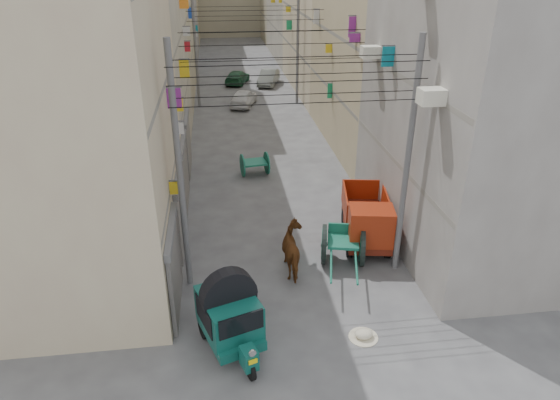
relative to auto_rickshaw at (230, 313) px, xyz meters
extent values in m
cube|color=#BCB08E|center=(-5.66, 5.21, 5.37)|extent=(8.00, 10.00, 13.00)
cube|color=slate|center=(-1.78, 5.21, 2.07)|extent=(0.25, 9.80, 0.18)
cube|color=slate|center=(-1.78, 5.21, 5.07)|extent=(0.25, 9.80, 0.18)
cube|color=#AEA695|center=(-5.66, 16.21, 4.87)|extent=(8.00, 12.00, 12.00)
cube|color=slate|center=(-1.78, 16.21, 2.07)|extent=(0.25, 11.76, 0.18)
cube|color=slate|center=(-1.78, 16.21, 5.07)|extent=(0.25, 11.76, 0.18)
cube|color=tan|center=(-5.66, 29.21, 5.87)|extent=(8.00, 14.00, 14.00)
cube|color=slate|center=(-1.78, 29.21, 2.07)|extent=(0.25, 13.72, 0.18)
cube|color=slate|center=(-1.78, 29.21, 5.07)|extent=(0.25, 13.72, 0.18)
cube|color=gray|center=(-5.66, 43.21, 4.77)|extent=(8.00, 14.00, 11.80)
cube|color=slate|center=(-1.78, 43.21, 2.07)|extent=(0.25, 13.72, 0.18)
cube|color=slate|center=(-1.78, 56.21, 2.07)|extent=(0.25, 11.76, 0.18)
cube|color=gray|center=(10.34, 5.21, 5.37)|extent=(8.00, 10.00, 13.00)
cube|color=slate|center=(6.46, 5.21, 2.07)|extent=(0.25, 9.80, 0.18)
cube|color=slate|center=(6.46, 5.21, 5.07)|extent=(0.25, 9.80, 0.18)
cube|color=tan|center=(10.34, 16.21, 4.87)|extent=(8.00, 12.00, 12.00)
cube|color=slate|center=(6.46, 16.21, 2.07)|extent=(0.25, 11.76, 0.18)
cube|color=slate|center=(6.46, 16.21, 5.07)|extent=(0.25, 11.76, 0.18)
cube|color=slate|center=(6.46, 29.21, 2.07)|extent=(0.25, 13.72, 0.18)
cube|color=slate|center=(6.46, 29.21, 5.07)|extent=(0.25, 13.72, 0.18)
cube|color=slate|center=(6.46, 43.21, 2.07)|extent=(0.25, 13.72, 0.18)
cube|color=slate|center=(6.46, 56.21, 2.07)|extent=(0.25, 11.76, 0.18)
cube|color=#4E4E53|center=(-1.58, 2.01, 0.17)|extent=(0.12, 3.00, 2.60)
cube|color=#59595C|center=(-1.56, 2.01, 1.62)|extent=(0.18, 3.20, 0.25)
cube|color=#4E4E53|center=(-1.58, 5.71, 0.17)|extent=(0.12, 3.00, 2.60)
cube|color=#59595C|center=(-1.56, 5.71, 1.62)|extent=(0.18, 3.20, 0.25)
cube|color=#4E4E53|center=(-1.58, 9.41, 0.17)|extent=(0.12, 3.00, 2.60)
cube|color=#59595C|center=(-1.56, 9.41, 1.62)|extent=(0.18, 3.20, 0.25)
cube|color=#4E4E53|center=(-1.58, 13.21, 0.17)|extent=(0.12, 3.00, 2.60)
cube|color=#59595C|center=(-1.56, 13.21, 1.62)|extent=(0.18, 3.20, 0.25)
cube|color=yellow|center=(6.15, 31.48, 4.85)|extent=(0.38, 0.08, 0.41)
cube|color=#0C7487|center=(-1.53, 38.82, 2.50)|extent=(0.27, 0.08, 0.71)
cube|color=yellow|center=(-1.44, 3.63, 2.23)|extent=(0.44, 0.08, 0.42)
cube|color=yellow|center=(-1.44, 13.00, 4.05)|extent=(0.45, 0.08, 0.84)
cube|color=yellow|center=(6.13, 42.08, 4.79)|extent=(0.41, 0.08, 0.59)
cube|color=silver|center=(-1.47, 6.97, 3.11)|extent=(0.38, 0.08, 0.44)
cube|color=#198D54|center=(6.12, 30.75, 3.73)|extent=(0.43, 0.08, 0.72)
cube|color=yellow|center=(6.20, 36.82, 5.12)|extent=(0.28, 0.08, 0.44)
cube|color=orange|center=(-1.42, 17.21, 6.73)|extent=(0.48, 0.08, 0.84)
cube|color=silver|center=(-1.51, 35.28, 2.54)|extent=(0.31, 0.08, 0.44)
cube|color=yellow|center=(6.16, 16.23, 4.29)|extent=(0.35, 0.08, 0.45)
cube|color=silver|center=(6.17, 19.86, 5.52)|extent=(0.34, 0.08, 0.79)
cube|color=yellow|center=(-1.52, 9.23, 3.37)|extent=(0.28, 0.08, 0.52)
cube|color=blue|center=(-1.53, 26.83, 5.13)|extent=(0.28, 0.08, 0.74)
cube|color=#198D54|center=(6.21, 15.72, 2.10)|extent=(0.26, 0.08, 0.80)
cube|color=#0C7487|center=(6.17, 6.57, 5.56)|extent=(0.34, 0.08, 0.55)
cube|color=#7F2382|center=(-1.43, 5.76, 4.55)|extent=(0.47, 0.08, 0.67)
cube|color=silver|center=(-1.46, 18.36, 5.01)|extent=(0.40, 0.08, 0.47)
cube|color=red|center=(-1.50, 18.87, 4.12)|extent=(0.32, 0.08, 0.55)
cube|color=#7F2382|center=(6.10, 10.95, 5.60)|extent=(0.47, 0.08, 0.35)
cube|color=#7F2382|center=(6.18, 11.78, 5.95)|extent=(0.32, 0.08, 0.89)
cube|color=#0C7487|center=(6.12, 6.49, 5.60)|extent=(0.44, 0.08, 0.69)
cube|color=silver|center=(-1.72, 3.21, 1.87)|extent=(0.10, 3.20, 0.80)
cube|color=yellow|center=(-1.72, 12.21, 1.87)|extent=(0.10, 3.20, 0.80)
cube|color=#7F2382|center=(-1.72, 24.21, 1.87)|extent=(0.10, 3.20, 0.80)
cube|color=#0C7487|center=(-1.72, 36.21, 1.87)|extent=(0.10, 3.20, 0.80)
cube|color=yellow|center=(6.40, 3.21, 1.87)|extent=(0.10, 3.20, 0.80)
cube|color=#198D54|center=(6.40, 12.21, 1.87)|extent=(0.10, 3.20, 0.80)
cube|color=#0C7487|center=(6.40, 24.21, 1.87)|extent=(0.10, 3.20, 0.80)
cube|color=orange|center=(6.40, 36.21, 1.87)|extent=(0.10, 3.20, 0.80)
cube|color=beige|center=(5.99, 2.21, 5.27)|extent=(0.70, 0.55, 0.45)
cube|color=beige|center=(5.99, 8.21, 5.47)|extent=(0.70, 0.55, 0.45)
cylinder|color=#59595C|center=(-1.26, 3.21, 2.87)|extent=(0.20, 0.20, 8.00)
cylinder|color=#59595C|center=(5.94, 3.21, 2.87)|extent=(0.20, 0.20, 8.00)
cylinder|color=#59595C|center=(-1.26, 25.21, 2.87)|extent=(0.20, 0.20, 8.00)
cylinder|color=#59595C|center=(5.94, 25.21, 2.87)|extent=(0.20, 0.20, 8.00)
cylinder|color=black|center=(2.34, 2.71, 5.07)|extent=(7.40, 0.02, 0.02)
cylinder|color=black|center=(2.34, 2.71, 5.67)|extent=(7.40, 0.02, 0.02)
cylinder|color=black|center=(2.34, 2.71, 6.17)|extent=(7.40, 0.02, 0.02)
cylinder|color=black|center=(2.34, 3.71, 5.07)|extent=(7.40, 0.02, 0.02)
cylinder|color=black|center=(2.34, 3.71, 5.67)|extent=(7.40, 0.02, 0.02)
cylinder|color=black|center=(2.34, 3.71, 6.17)|extent=(7.40, 0.02, 0.02)
cylinder|color=black|center=(2.34, 9.21, 5.07)|extent=(7.40, 0.02, 0.02)
cylinder|color=black|center=(2.34, 9.21, 5.67)|extent=(7.40, 0.02, 0.02)
cylinder|color=black|center=(2.34, 9.21, 6.17)|extent=(7.40, 0.02, 0.02)
cylinder|color=black|center=(2.34, 17.21, 5.07)|extent=(7.40, 0.02, 0.02)
cylinder|color=black|center=(2.34, 17.21, 5.67)|extent=(7.40, 0.02, 0.02)
cylinder|color=black|center=(2.34, 17.21, 6.17)|extent=(7.40, 0.02, 0.02)
cylinder|color=black|center=(2.34, 25.21, 5.07)|extent=(7.40, 0.02, 0.02)
cylinder|color=black|center=(2.34, 25.21, 5.67)|extent=(7.40, 0.02, 0.02)
cylinder|color=black|center=(0.45, -1.31, -0.83)|extent=(0.32, 0.61, 0.60)
cylinder|color=black|center=(-0.77, 0.43, -0.83)|extent=(0.32, 0.61, 0.60)
cylinder|color=black|center=(0.35, 0.81, -0.83)|extent=(0.32, 0.61, 0.60)
cube|color=#0D4B42|center=(0.00, 0.01, -0.61)|extent=(1.93, 2.37, 0.30)
cube|color=#0D4B42|center=(0.43, -1.26, -0.48)|extent=(0.51, 0.58, 0.59)
cylinder|color=silver|center=(0.51, -1.49, -0.11)|extent=(0.20, 0.11, 0.19)
cube|color=yellow|center=(0.52, -1.52, -0.37)|extent=(0.23, 0.11, 0.13)
cube|color=#0D4B42|center=(-0.02, 0.06, 0.00)|extent=(1.91, 2.18, 1.02)
cube|color=black|center=(0.28, -0.82, 0.27)|extent=(1.19, 0.46, 0.59)
cube|color=black|center=(-0.69, -0.17, 0.11)|extent=(0.46, 1.23, 0.70)
cube|color=black|center=(0.65, 0.29, 0.11)|extent=(0.46, 1.23, 0.70)
cube|color=silver|center=(0.29, -0.85, -0.54)|extent=(1.29, 0.48, 0.06)
cylinder|color=black|center=(3.48, 3.89, -0.41)|extent=(0.47, 1.44, 1.44)
cylinder|color=#16634C|center=(3.48, 3.89, -0.41)|extent=(0.42, 1.14, 1.12)
cylinder|color=#59595C|center=(3.48, 3.89, -0.41)|extent=(0.26, 0.23, 0.19)
cylinder|color=black|center=(4.79, 3.59, -0.41)|extent=(0.47, 1.44, 1.44)
cylinder|color=#16634C|center=(4.79, 3.59, -0.41)|extent=(0.42, 1.14, 1.12)
cylinder|color=#59595C|center=(4.79, 3.59, -0.41)|extent=(0.26, 0.23, 0.19)
cylinder|color=#59595C|center=(4.14, 3.74, -0.41)|extent=(1.37, 0.39, 0.08)
cube|color=#16634C|center=(4.14, 3.74, -0.22)|extent=(1.31, 1.35, 0.10)
cube|color=#16634C|center=(4.25, 4.24, 0.01)|extent=(1.07, 0.32, 0.36)
cylinder|color=#16634C|center=(3.45, 2.58, -0.30)|extent=(0.60, 2.32, 0.07)
cylinder|color=#16634C|center=(4.25, 2.39, -0.30)|extent=(0.60, 2.32, 0.07)
cylinder|color=black|center=(4.49, 4.11, -0.77)|extent=(0.31, 0.73, 0.71)
cylinder|color=black|center=(4.88, 6.43, -0.77)|extent=(0.31, 0.73, 0.71)
cylinder|color=black|center=(5.86, 3.88, -0.77)|extent=(0.31, 0.73, 0.71)
cylinder|color=black|center=(6.26, 6.20, -0.77)|extent=(0.31, 0.73, 0.71)
cube|color=#5A180C|center=(5.37, 5.15, -0.54)|extent=(2.12, 3.74, 0.37)
cube|color=maroon|center=(5.17, 3.94, 0.21)|extent=(1.72, 1.37, 1.34)
cube|color=black|center=(5.09, 3.45, 0.32)|extent=(1.38, 0.29, 0.59)
cube|color=#5A180C|center=(5.47, 5.73, -0.25)|extent=(1.97, 2.59, 0.13)
cube|color=maroon|center=(4.70, 5.86, 0.21)|extent=(0.46, 2.33, 0.91)
cube|color=maroon|center=(6.24, 5.60, 0.21)|extent=(0.46, 2.33, 0.91)
cube|color=maroon|center=(5.66, 6.87, 0.21)|extent=(1.59, 0.33, 0.91)
cylinder|color=#16634C|center=(1.07, 11.98, -0.55)|extent=(0.23, 1.15, 1.15)
cylinder|color=#16634C|center=(2.30, 12.17, -0.55)|extent=(0.23, 1.15, 1.15)
cube|color=#16634C|center=(1.69, 12.08, -0.44)|extent=(1.24, 1.13, 0.09)
cylinder|color=#59595C|center=(1.69, 12.08, -0.55)|extent=(1.28, 0.26, 0.07)
ellipsoid|color=beige|center=(3.82, -0.19, -0.99)|extent=(0.54, 0.43, 0.27)
imported|color=#5F3316|center=(2.38, 3.46, -0.31)|extent=(1.01, 1.99, 1.63)
imported|color=silver|center=(1.95, 24.86, -0.52)|extent=(2.38, 3.84, 1.22)
imported|color=#5E6460|center=(4.47, 31.20, -0.51)|extent=(2.35, 3.96, 1.23)
imported|color=#1A4C2D|center=(1.85, 31.97, -0.59)|extent=(2.54, 4.01, 1.08)
camera|label=1|loc=(-0.03, -11.00, 8.88)|focal=32.00mm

